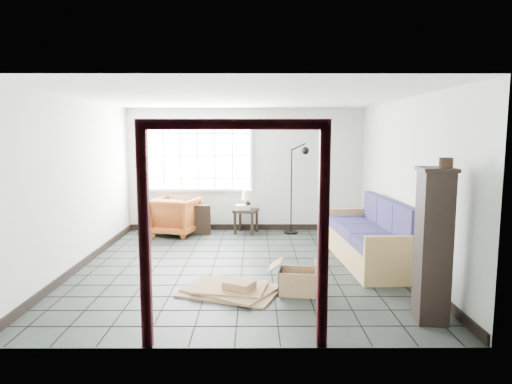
{
  "coord_description": "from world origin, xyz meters",
  "views": [
    {
      "loc": [
        0.2,
        -6.94,
        2.07
      ],
      "look_at": [
        0.22,
        0.3,
        1.14
      ],
      "focal_mm": 32.0,
      "sensor_mm": 36.0,
      "label": 1
    }
  ],
  "objects_px": {
    "futon_sofa": "(374,240)",
    "tall_shelf": "(433,244)",
    "side_table": "(246,213)",
    "armchair": "(176,214)"
  },
  "relations": [
    {
      "from": "futon_sofa",
      "to": "tall_shelf",
      "type": "distance_m",
      "value": 2.31
    },
    {
      "from": "side_table",
      "to": "tall_shelf",
      "type": "height_order",
      "value": "tall_shelf"
    },
    {
      "from": "armchair",
      "to": "side_table",
      "type": "distance_m",
      "value": 1.44
    },
    {
      "from": "tall_shelf",
      "to": "armchair",
      "type": "bearing_deg",
      "value": 136.1
    },
    {
      "from": "armchair",
      "to": "tall_shelf",
      "type": "height_order",
      "value": "tall_shelf"
    },
    {
      "from": "futon_sofa",
      "to": "armchair",
      "type": "height_order",
      "value": "futon_sofa"
    },
    {
      "from": "futon_sofa",
      "to": "armchair",
      "type": "distance_m",
      "value": 4.1
    },
    {
      "from": "armchair",
      "to": "side_table",
      "type": "xyz_separation_m",
      "value": [
        1.44,
        0.14,
        -0.01
      ]
    },
    {
      "from": "side_table",
      "to": "tall_shelf",
      "type": "bearing_deg",
      "value": -64.53
    },
    {
      "from": "side_table",
      "to": "tall_shelf",
      "type": "relative_size",
      "value": 0.33
    }
  ]
}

